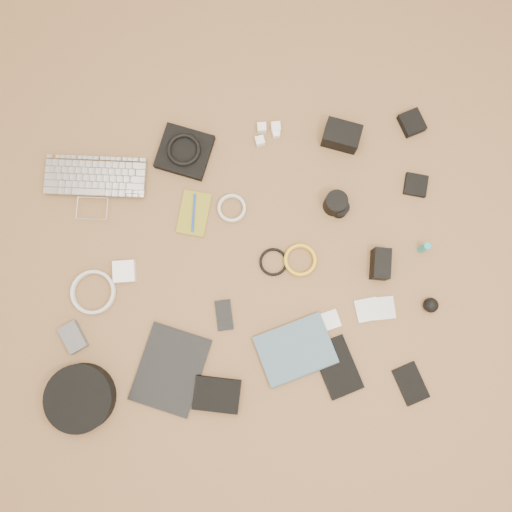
{
  "coord_description": "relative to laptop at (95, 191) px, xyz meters",
  "views": [
    {
      "loc": [
        0.02,
        -0.21,
        1.77
      ],
      "look_at": [
        0.04,
        0.04,
        0.02
      ],
      "focal_mm": 35.0,
      "sensor_mm": 36.0,
      "label": 1
    }
  ],
  "objects": [
    {
      "name": "notebook_black_b",
      "position": [
        1.06,
        -0.77,
        -0.01
      ],
      "size": [
        0.12,
        0.15,
        0.01
      ],
      "primitive_type": "cube",
      "rotation": [
        0.0,
        0.0,
        0.31
      ],
      "color": "black",
      "rests_on": "ground"
    },
    {
      "name": "room_shell",
      "position": [
        0.53,
        -0.32,
        1.24
      ],
      "size": [
        4.04,
        4.04,
        2.58
      ],
      "color": "brown",
      "rests_on": "ground"
    },
    {
      "name": "card_reader",
      "position": [
        1.17,
        -0.07,
        -0.0
      ],
      "size": [
        0.1,
        0.1,
        0.02
      ],
      "primitive_type": "cube",
      "rotation": [
        0.0,
        0.0,
        -0.27
      ],
      "color": "black",
      "rests_on": "ground"
    },
    {
      "name": "headphone_pouch",
      "position": [
        0.33,
        0.12,
        0.0
      ],
      "size": [
        0.23,
        0.23,
        0.03
      ],
      "primitive_type": "cube",
      "rotation": [
        0.0,
        0.0,
        -0.37
      ],
      "color": "black",
      "rests_on": "ground"
    },
    {
      "name": "headphone_case",
      "position": [
        -0.07,
        -0.72,
        0.02
      ],
      "size": [
        0.3,
        0.3,
        0.06
      ],
      "primitive_type": "cylinder",
      "rotation": [
        0.0,
        0.0,
        0.39
      ],
      "color": "black",
      "rests_on": "ground"
    },
    {
      "name": "filter_case_mid",
      "position": [
        0.94,
        -0.51,
        -0.01
      ],
      "size": [
        0.09,
        0.09,
        0.01
      ],
      "primitive_type": "cube",
      "rotation": [
        0.0,
        0.0,
        0.11
      ],
      "color": "silver",
      "rests_on": "ground"
    },
    {
      "name": "phone",
      "position": [
        0.43,
        -0.48,
        -0.01
      ],
      "size": [
        0.06,
        0.11,
        0.01
      ],
      "primitive_type": "cube",
      "rotation": [
        0.0,
        0.0,
        0.05
      ],
      "color": "black",
      "rests_on": "ground"
    },
    {
      "name": "pen_blue",
      "position": [
        0.35,
        -0.11,
        -0.0
      ],
      "size": [
        0.03,
        0.14,
        0.01
      ],
      "primitive_type": "cylinder",
      "rotation": [
        1.57,
        0.0,
        -0.13
      ],
      "color": "#1440A8",
      "rests_on": "notebook_olive"
    },
    {
      "name": "drive_case",
      "position": [
        0.39,
        -0.75,
        0.01
      ],
      "size": [
        0.18,
        0.14,
        0.04
      ],
      "primitive_type": "cube",
      "rotation": [
        0.0,
        0.0,
        -0.2
      ],
      "color": "black",
      "rests_on": "ground"
    },
    {
      "name": "lens_a",
      "position": [
        0.86,
        -0.12,
        0.03
      ],
      "size": [
        0.1,
        0.1,
        0.08
      ],
      "primitive_type": "cylinder",
      "rotation": [
        0.0,
        0.0,
        0.35
      ],
      "color": "black",
      "rests_on": "ground"
    },
    {
      "name": "lens_cleaner",
      "position": [
        1.15,
        -0.31,
        0.03
      ],
      "size": [
        0.03,
        0.03,
        0.08
      ],
      "primitive_type": "cylinder",
      "rotation": [
        0.0,
        0.0,
        -0.13
      ],
      "color": "teal",
      "rests_on": "ground"
    },
    {
      "name": "charger_a",
      "position": [
        0.62,
        0.19,
        0.0
      ],
      "size": [
        0.03,
        0.03,
        0.03
      ],
      "primitive_type": "cube",
      "rotation": [
        0.0,
        0.0,
        -0.03
      ],
      "color": "white",
      "rests_on": "ground"
    },
    {
      "name": "charger_b",
      "position": [
        0.61,
        0.14,
        0.0
      ],
      "size": [
        0.04,
        0.04,
        0.03
      ],
      "primitive_type": "cube",
      "rotation": [
        0.0,
        0.0,
        0.17
      ],
      "color": "white",
      "rests_on": "ground"
    },
    {
      "name": "charger_c",
      "position": [
        0.68,
        0.19,
        0.0
      ],
      "size": [
        0.03,
        0.03,
        0.03
      ],
      "primitive_type": "cube",
      "rotation": [
        0.0,
        0.0,
        0.0
      ],
      "color": "white",
      "rests_on": "ground"
    },
    {
      "name": "battery_charger",
      "position": [
        -0.09,
        -0.52,
        -0.0
      ],
      "size": [
        0.1,
        0.12,
        0.03
      ],
      "primitive_type": "cube",
      "rotation": [
        0.0,
        0.0,
        0.44
      ],
      "color": "#535358",
      "rests_on": "ground"
    },
    {
      "name": "charger_d",
      "position": [
        0.68,
        0.16,
        -0.0
      ],
      "size": [
        0.03,
        0.03,
        0.02
      ],
      "primitive_type": "cube",
      "rotation": [
        0.0,
        0.0,
        0.06
      ],
      "color": "white",
      "rests_on": "ground"
    },
    {
      "name": "cable_white_b",
      "position": [
        -0.02,
        -0.37,
        -0.01
      ],
      "size": [
        0.2,
        0.2,
        0.01
      ],
      "primitive_type": "torus",
      "rotation": [
        0.0,
        0.0,
        -0.35
      ],
      "color": "silver",
      "rests_on": "ground"
    },
    {
      "name": "lens_pouch",
      "position": [
        1.18,
        0.16,
        0.0
      ],
      "size": [
        0.1,
        0.11,
        0.03
      ],
      "primitive_type": "cube",
      "rotation": [
        0.0,
        0.0,
        0.31
      ],
      "color": "black",
      "rests_on": "ground"
    },
    {
      "name": "power_brick",
      "position": [
        0.09,
        -0.3,
        0.0
      ],
      "size": [
        0.08,
        0.08,
        0.03
      ],
      "primitive_type": "cube",
      "rotation": [
        0.0,
        0.0,
        -0.01
      ],
      "color": "white",
      "rests_on": "ground"
    },
    {
      "name": "cable_black",
      "position": [
        0.62,
        -0.31,
        -0.01
      ],
      "size": [
        0.13,
        0.13,
        0.01
      ],
      "primitive_type": "torus",
      "rotation": [
        0.0,
        0.0,
        -0.4
      ],
      "color": "black",
      "rests_on": "ground"
    },
    {
      "name": "notebook_black_a",
      "position": [
        0.81,
        -0.7,
        -0.01
      ],
      "size": [
        0.17,
        0.22,
        0.01
      ],
      "primitive_type": "cube",
      "rotation": [
        0.0,
        0.0,
        0.3
      ],
      "color": "black",
      "rests_on": "ground"
    },
    {
      "name": "lens_b",
      "position": [
        0.88,
        -0.14,
        0.01
      ],
      "size": [
        0.07,
        0.07,
        0.06
      ],
      "primitive_type": "cylinder",
      "rotation": [
        0.0,
        0.0,
        0.16
      ],
      "color": "black",
      "rests_on": "ground"
    },
    {
      "name": "cable_white_a",
      "position": [
        0.49,
        -0.1,
        -0.01
      ],
      "size": [
        0.12,
        0.12,
        0.01
      ],
      "primitive_type": "torus",
      "rotation": [
        0.0,
        0.0,
        -0.12
      ],
      "color": "silver",
      "rests_on": "ground"
    },
    {
      "name": "tablet",
      "position": [
        0.24,
        -0.66,
        -0.01
      ],
      "size": [
        0.31,
        0.34,
        0.01
      ],
      "primitive_type": "cube",
      "rotation": [
        0.0,
        0.0,
        -0.39
      ],
      "color": "black",
      "rests_on": "ground"
    },
    {
      "name": "cable_yellow",
      "position": [
        0.72,
        -0.31,
        -0.01
      ],
      "size": [
        0.13,
        0.13,
        0.01
      ],
      "primitive_type": "torus",
      "rotation": [
        0.0,
        0.0,
        0.12
      ],
      "color": "gold",
      "rests_on": "ground"
    },
    {
      "name": "headphones",
      "position": [
        0.33,
        0.12,
        0.03
      ],
      "size": [
        0.15,
        0.15,
        0.02
      ],
      "primitive_type": "torus",
      "rotation": [
        0.0,
        0.0,
        -0.26
      ],
      "color": "black",
      "rests_on": "headphone_pouch"
    },
    {
      "name": "notebook_olive",
      "position": [
        0.35,
        -0.11,
        -0.01
      ],
      "size": [
        0.14,
        0.18,
        0.01
      ],
      "primitive_type": "cube",
      "rotation": [
        0.0,
        0.0,
        -0.26
      ],
      "color": "olive",
      "rests_on": "ground"
    },
    {
      "name": "flash",
      "position": [
        1.0,
        -0.35,
        0.03
      ],
      "size": [
        0.07,
        0.11,
        0.08
      ],
      "primitive_type": "cube",
      "rotation": [
        0.0,
        0.0,
        -0.17
      ],
      "color": "black",
      "rests_on": "ground"
    },
    {
      "name": "dslr_camera",
      "position": [
        0.91,
        0.13,
        0.02
      ],
      "size": [
        0.15,
        0.13,
        0.07
      ],
      "primitive_type": "cube",
      "rotation": [
        0.0,
        0.0,
        -0.36
      ],
      "color": "black",
      "rests_on": "ground"
    },
    {
      "name": "filter_case_left",
      "position": [
        0.8,
        -0.53,
        -0.01
      ],
      "size": [
        0.08,
        0.08,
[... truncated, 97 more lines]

